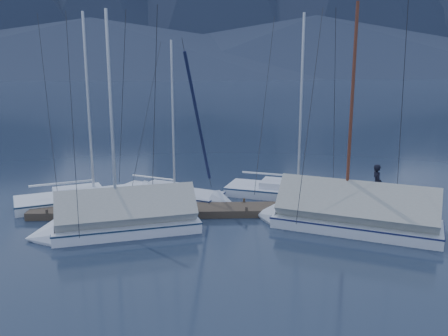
{
  "coord_description": "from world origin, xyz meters",
  "views": [
    {
      "loc": [
        -0.85,
        -19.32,
        6.95
      ],
      "look_at": [
        0.0,
        2.0,
        2.2
      ],
      "focal_mm": 38.0,
      "sensor_mm": 36.0,
      "label": 1
    }
  ],
  "objects_px": {
    "sailboat_covered_near": "(341,216)",
    "sailboat_open_mid": "(183,197)",
    "sailboat_open_left": "(105,197)",
    "person": "(377,183)",
    "sailboat_covered_far": "(113,222)",
    "sailboat_open_right": "(308,195)"
  },
  "relations": [
    {
      "from": "sailboat_covered_near",
      "to": "sailboat_open_mid",
      "type": "bearing_deg",
      "value": 147.05
    },
    {
      "from": "sailboat_open_left",
      "to": "person",
      "type": "xyz_separation_m",
      "value": [
        13.42,
        -1.89,
        1.1
      ]
    },
    {
      "from": "sailboat_open_mid",
      "to": "sailboat_covered_near",
      "type": "relative_size",
      "value": 0.86
    },
    {
      "from": "sailboat_open_mid",
      "to": "sailboat_covered_far",
      "type": "height_order",
      "value": "sailboat_covered_far"
    },
    {
      "from": "sailboat_open_left",
      "to": "sailboat_open_mid",
      "type": "relative_size",
      "value": 1.16
    },
    {
      "from": "sailboat_open_left",
      "to": "sailboat_covered_near",
      "type": "distance_m",
      "value": 11.88
    },
    {
      "from": "sailboat_open_left",
      "to": "sailboat_open_right",
      "type": "bearing_deg",
      "value": 0.17
    },
    {
      "from": "sailboat_open_mid",
      "to": "sailboat_open_right",
      "type": "bearing_deg",
      "value": -0.15
    },
    {
      "from": "sailboat_covered_near",
      "to": "sailboat_open_left",
      "type": "bearing_deg",
      "value": 157.74
    },
    {
      "from": "sailboat_open_left",
      "to": "sailboat_open_right",
      "type": "xyz_separation_m",
      "value": [
        10.54,
        0.03,
        0.0
      ]
    },
    {
      "from": "sailboat_open_right",
      "to": "sailboat_open_left",
      "type": "bearing_deg",
      "value": -179.83
    },
    {
      "from": "sailboat_open_right",
      "to": "sailboat_covered_far",
      "type": "xyz_separation_m",
      "value": [
        -9.21,
        -4.82,
        0.3
      ]
    },
    {
      "from": "sailboat_covered_near",
      "to": "sailboat_covered_far",
      "type": "bearing_deg",
      "value": -178.28
    },
    {
      "from": "sailboat_covered_near",
      "to": "person",
      "type": "height_order",
      "value": "sailboat_covered_near"
    },
    {
      "from": "sailboat_open_left",
      "to": "sailboat_covered_far",
      "type": "distance_m",
      "value": 4.98
    },
    {
      "from": "sailboat_open_mid",
      "to": "sailboat_open_left",
      "type": "bearing_deg",
      "value": -179.3
    },
    {
      "from": "sailboat_covered_near",
      "to": "person",
      "type": "bearing_deg",
      "value": 47.09
    },
    {
      "from": "sailboat_open_left",
      "to": "sailboat_open_right",
      "type": "distance_m",
      "value": 10.54
    },
    {
      "from": "sailboat_covered_far",
      "to": "sailboat_covered_near",
      "type": "bearing_deg",
      "value": 1.72
    },
    {
      "from": "sailboat_open_left",
      "to": "sailboat_covered_far",
      "type": "xyz_separation_m",
      "value": [
        1.34,
        -4.79,
        0.3
      ]
    },
    {
      "from": "sailboat_open_left",
      "to": "person",
      "type": "relative_size",
      "value": 5.47
    },
    {
      "from": "sailboat_open_left",
      "to": "person",
      "type": "bearing_deg",
      "value": -8.0
    }
  ]
}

